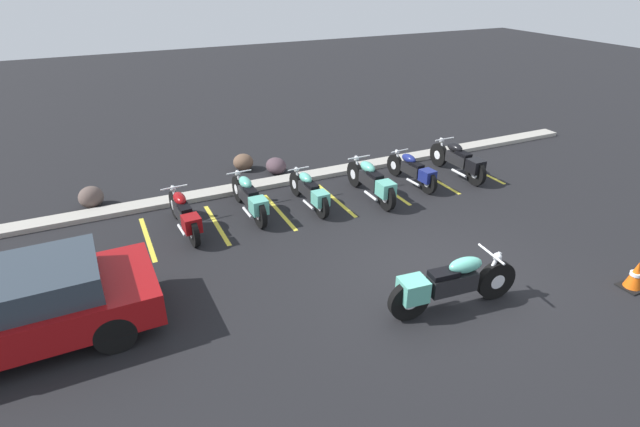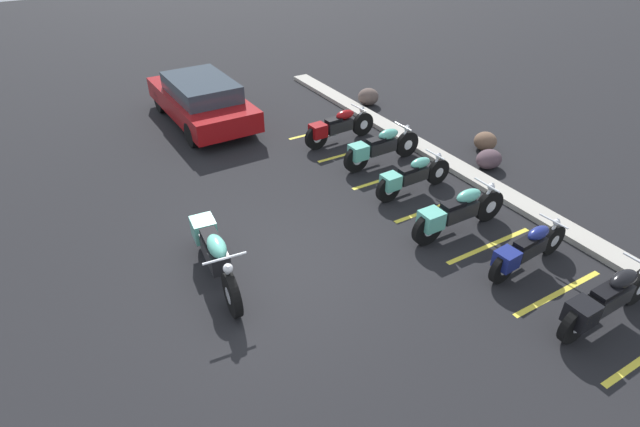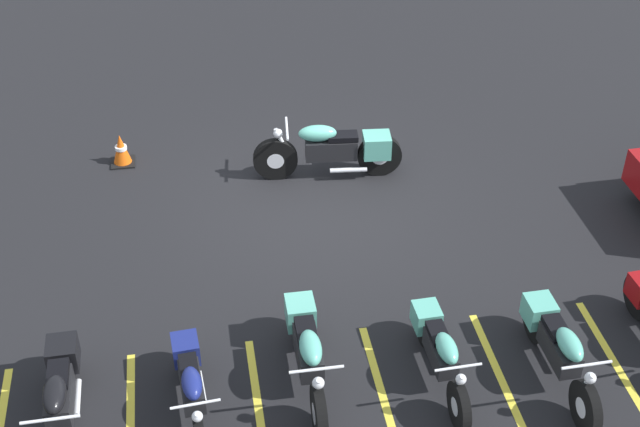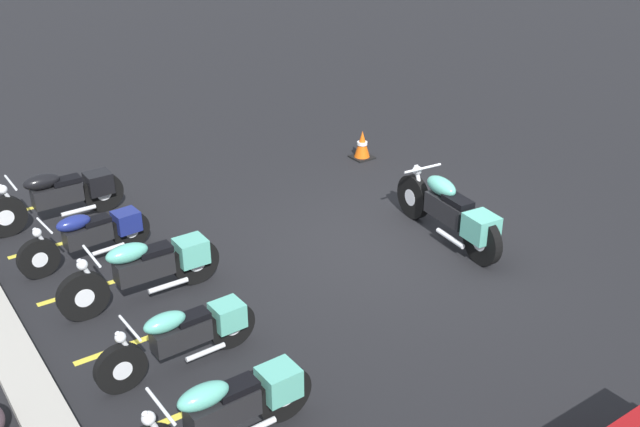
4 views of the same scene
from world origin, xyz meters
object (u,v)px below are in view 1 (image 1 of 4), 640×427
at_px(parked_bike_5, 460,160).
at_px(traffic_cone, 635,276).
at_px(parked_bike_1, 250,198).
at_px(landscape_rock_0, 243,162).
at_px(parked_bike_2, 310,191).
at_px(parked_bike_3, 372,182).
at_px(car_red, 11,309).
at_px(landscape_rock_2, 91,197).
at_px(parked_bike_0, 184,214).
at_px(parked_bike_4, 414,170).
at_px(landscape_rock_1, 276,166).
at_px(motorcycle_teal_featured, 448,284).

distance_m(parked_bike_5, traffic_cone, 5.67).
relative_size(parked_bike_1, landscape_rock_0, 3.83).
bearing_deg(parked_bike_2, parked_bike_3, -99.58).
distance_m(parked_bike_5, landscape_rock_0, 6.07).
xyz_separation_m(car_red, landscape_rock_2, (1.29, 4.81, -0.42)).
height_order(parked_bike_5, car_red, car_red).
bearing_deg(parked_bike_0, parked_bike_5, -93.45).
distance_m(parked_bike_0, traffic_cone, 8.94).
distance_m(parked_bike_4, landscape_rock_0, 4.81).
height_order(parked_bike_3, landscape_rock_1, parked_bike_3).
relative_size(parked_bike_3, parked_bike_4, 1.13).
distance_m(parked_bike_4, landscape_rock_1, 3.81).
relative_size(parked_bike_1, parked_bike_3, 0.97).
distance_m(parked_bike_2, parked_bike_3, 1.62).
height_order(car_red, landscape_rock_2, car_red).
relative_size(parked_bike_2, landscape_rock_1, 3.06).
bearing_deg(parked_bike_3, landscape_rock_1, 31.48).
relative_size(motorcycle_teal_featured, parked_bike_4, 1.23).
xyz_separation_m(parked_bike_1, landscape_rock_2, (-3.35, 2.08, -0.20)).
height_order(parked_bike_1, landscape_rock_0, parked_bike_1).
relative_size(motorcycle_teal_featured, landscape_rock_0, 4.29).
bearing_deg(traffic_cone, parked_bike_0, 141.13).
relative_size(motorcycle_teal_featured, parked_bike_5, 1.09).
xyz_separation_m(motorcycle_teal_featured, landscape_rock_2, (-5.27, 6.93, -0.25)).
relative_size(parked_bike_2, parked_bike_3, 0.90).
distance_m(parked_bike_2, traffic_cone, 6.86).
distance_m(parked_bike_3, traffic_cone, 5.88).
xyz_separation_m(motorcycle_teal_featured, parked_bike_5, (4.08, 4.67, -0.04)).
height_order(parked_bike_0, landscape_rock_2, parked_bike_0).
bearing_deg(parked_bike_1, parked_bike_3, -99.33).
distance_m(parked_bike_2, parked_bike_5, 4.55).
bearing_deg(motorcycle_teal_featured, landscape_rock_1, 99.00).
relative_size(parked_bike_0, landscape_rock_2, 3.39).
height_order(parked_bike_3, landscape_rock_0, parked_bike_3).
distance_m(car_red, landscape_rock_0, 7.75).
relative_size(parked_bike_4, parked_bike_5, 0.89).
distance_m(parked_bike_2, landscape_rock_0, 3.14).
relative_size(parked_bike_2, parked_bike_5, 0.90).
bearing_deg(parked_bike_5, parked_bike_3, 94.46).
bearing_deg(landscape_rock_2, traffic_cone, -42.03).
bearing_deg(parked_bike_2, landscape_rock_2, 62.80).
bearing_deg(landscape_rock_2, parked_bike_0, -51.78).
relative_size(parked_bike_1, parked_bike_4, 1.09).
bearing_deg(parked_bike_0, landscape_rock_2, 34.59).
bearing_deg(parked_bike_5, landscape_rock_2, 75.88).
bearing_deg(motorcycle_teal_featured, landscape_rock_0, 104.23).
bearing_deg(motorcycle_teal_featured, parked_bike_3, 80.94).
xyz_separation_m(parked_bike_1, parked_bike_4, (4.49, -0.15, -0.04)).
relative_size(landscape_rock_1, landscape_rock_2, 1.05).
height_order(parked_bike_0, parked_bike_3, parked_bike_3).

